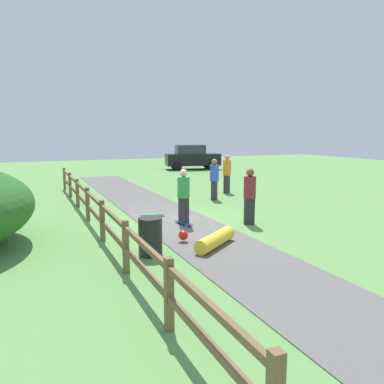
{
  "coord_description": "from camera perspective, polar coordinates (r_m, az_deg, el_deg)",
  "views": [
    {
      "loc": [
        -4.39,
        -11.39,
        2.86
      ],
      "look_at": [
        0.41,
        -0.34,
        1.0
      ],
      "focal_mm": 36.04,
      "sensor_mm": 36.0,
      "label": 1
    }
  ],
  "objects": [
    {
      "name": "trash_bin",
      "position": [
        9.13,
        -6.19,
        -6.58
      ],
      "size": [
        0.56,
        0.56,
        0.9
      ],
      "primitive_type": "cylinder",
      "color": "black",
      "rests_on": "ground_plane"
    },
    {
      "name": "skater_riding",
      "position": [
        11.86,
        -1.26,
        -0.31
      ],
      "size": [
        0.44,
        0.82,
        1.74
      ],
      "color": "#265999",
      "rests_on": "asphalt_path"
    },
    {
      "name": "asphalt_path",
      "position": [
        12.53,
        -2.34,
        -4.37
      ],
      "size": [
        2.4,
        28.0,
        0.02
      ],
      "primitive_type": "cube",
      "color": "#605E5B",
      "rests_on": "ground_plane"
    },
    {
      "name": "bystander_maroon",
      "position": [
        12.12,
        8.53,
        -0.24
      ],
      "size": [
        0.5,
        0.5,
        1.77
      ],
      "color": "#2D2D33",
      "rests_on": "ground_plane"
    },
    {
      "name": "wooden_fence",
      "position": [
        11.73,
        -14.3,
        -2.27
      ],
      "size": [
        0.12,
        18.12,
        1.1
      ],
      "color": "brown",
      "rests_on": "ground_plane"
    },
    {
      "name": "bystander_orange",
      "position": [
        18.38,
        5.19,
        2.99
      ],
      "size": [
        0.53,
        0.53,
        1.83
      ],
      "color": "#2D2D33",
      "rests_on": "ground_plane"
    },
    {
      "name": "ground_plane",
      "position": [
        12.53,
        -2.34,
        -4.42
      ],
      "size": [
        60.0,
        60.0,
        0.0
      ],
      "primitive_type": "plane",
      "color": "#60934C"
    },
    {
      "name": "skateboard_loose",
      "position": [
        13.25,
        -5.87,
        -3.34
      ],
      "size": [
        0.82,
        0.33,
        0.08
      ],
      "color": "#338C4C",
      "rests_on": "asphalt_path"
    },
    {
      "name": "bystander_blue",
      "position": [
        16.46,
        3.33,
        2.18
      ],
      "size": [
        0.54,
        0.54,
        1.76
      ],
      "color": "#2D2D33",
      "rests_on": "ground_plane"
    },
    {
      "name": "skater_fallen",
      "position": [
        9.77,
        3.09,
        -7.03
      ],
      "size": [
        1.5,
        1.5,
        0.36
      ],
      "color": "yellow",
      "rests_on": "asphalt_path"
    },
    {
      "name": "parked_car_black",
      "position": [
        30.35,
        -0.0,
        5.19
      ],
      "size": [
        4.46,
        2.63,
        1.92
      ],
      "color": "black",
      "rests_on": "ground_plane"
    }
  ]
}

